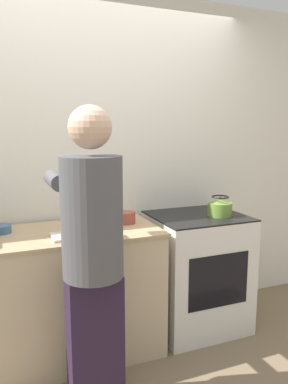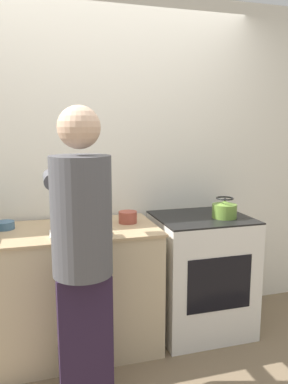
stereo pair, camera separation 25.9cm
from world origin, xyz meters
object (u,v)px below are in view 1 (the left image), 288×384
Objects in this scene: oven at (197,271)px; kettle at (220,208)px; bowl_prep at (1,229)px; knife at (82,233)px; cutting_board at (83,235)px; person at (92,250)px.

kettle reaches higher than oven.
bowl_prep reaches higher than oven.
knife is at bearing -175.78° from kettle.
bowl_prep is at bearing 172.60° from kettle.
bowl_prep is (-0.48, 0.28, 0.01)m from knife.
oven is 4.96× the size of kettle.
cutting_board is at bearing -29.28° from bowl_prep.
bowl_prep reaches higher than knife.
knife is 0.56m from bowl_prep.
kettle is 1.38× the size of bowl_prep.
person reaches higher than oven.
person reaches higher than cutting_board.
oven is 4.67× the size of knife.
cutting_board is 2.01× the size of knife.
person is at bearing -56.34° from bowl_prep.
bowl_prep is at bearing 175.14° from oven.
person is 4.31× the size of cutting_board.
knife is at bearing -170.26° from oven.
oven is 2.32× the size of cutting_board.
person is 0.40m from cutting_board.
kettle reaches higher than cutting_board.
cutting_board is at bearing 25.48° from knife.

